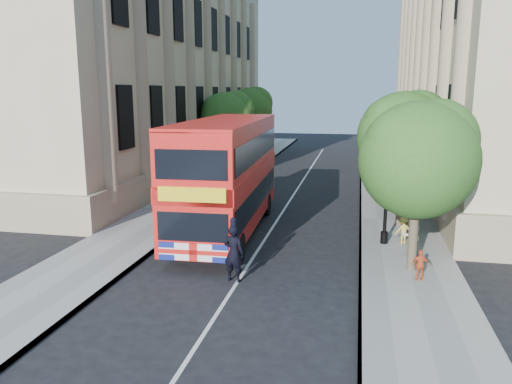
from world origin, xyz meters
The scene contains 17 objects.
ground centered at (0.00, 0.00, 0.00)m, with size 120.00×120.00×0.00m, color black.
pavement_right centered at (5.75, 10.00, 0.06)m, with size 3.50×80.00×0.12m, color gray.
pavement_left centered at (-5.75, 10.00, 0.06)m, with size 3.50×80.00×0.12m, color gray.
building_right centered at (13.80, 24.00, 9.00)m, with size 12.00×38.00×18.00m, color tan.
building_left centered at (-13.80, 24.00, 9.00)m, with size 12.00×38.00×18.00m, color tan.
tree_right_near centered at (5.84, 3.03, 4.25)m, with size 4.00×4.00×6.08m.
tree_right_mid centered at (5.84, 9.03, 4.45)m, with size 4.20×4.20×6.37m.
tree_right_far centered at (5.84, 15.03, 4.31)m, with size 4.00×4.00×6.15m.
tree_left_far centered at (-5.96, 22.03, 4.44)m, with size 4.00×4.00×6.30m.
tree_left_back centered at (-5.96, 30.03, 4.71)m, with size 4.20×4.20×6.65m.
lamp_post centered at (5.00, 6.00, 2.51)m, with size 0.32×0.32×5.16m.
double_decker_bus centered at (-1.85, 6.58, 2.75)m, with size 3.29×10.89×4.98m.
box_van centered at (-2.91, 11.49, 1.41)m, with size 2.51×5.22×2.89m.
police_constable centered at (-0.14, 1.00, 0.98)m, with size 0.72×0.47×1.96m, color black.
woman_pedestrian centered at (5.91, 4.53, 0.93)m, with size 0.79×0.62×1.62m, color beige.
child_a centered at (5.99, 2.05, 0.64)m, with size 0.61×0.25×1.04m, color #D15325.
child_b centered at (5.76, 6.17, 0.68)m, with size 0.73×0.42×1.13m, color gold.
Camera 1 is at (3.82, -14.47, 6.35)m, focal length 35.00 mm.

